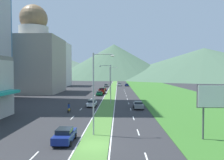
# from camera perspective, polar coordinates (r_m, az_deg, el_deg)

# --- Properties ---
(ground_plane) EXTENTS (600.00, 600.00, 0.00)m
(ground_plane) POSITION_cam_1_polar(r_m,az_deg,el_deg) (23.69, -4.87, -16.74)
(ground_plane) COLOR #2D2D30
(grass_median) EXTENTS (3.20, 240.00, 0.06)m
(grass_median) POSITION_cam_1_polar(r_m,az_deg,el_deg) (82.66, -0.12, -3.14)
(grass_median) COLOR #518438
(grass_median) RESTS_ON ground_plane
(grass_verge_right) EXTENTS (24.00, 240.00, 0.06)m
(grass_verge_right) POSITION_cam_1_polar(r_m,az_deg,el_deg) (84.56, 13.99, -3.09)
(grass_verge_right) COLOR #387028
(grass_verge_right) RESTS_ON ground_plane
(lane_dash_left_2) EXTENTS (0.16, 2.80, 0.01)m
(lane_dash_left_2) POSITION_cam_1_polar(r_m,az_deg,el_deg) (21.92, -20.02, -18.44)
(lane_dash_left_2) COLOR silver
(lane_dash_left_2) RESTS_ON ground_plane
(lane_dash_left_3) EXTENTS (0.16, 2.80, 0.01)m
(lane_dash_left_3) POSITION_cam_1_polar(r_m,az_deg,el_deg) (29.50, -13.83, -12.96)
(lane_dash_left_3) COLOR silver
(lane_dash_left_3) RESTS_ON ground_plane
(lane_dash_left_4) EXTENTS (0.16, 2.80, 0.01)m
(lane_dash_left_4) POSITION_cam_1_polar(r_m,az_deg,el_deg) (37.43, -10.35, -9.69)
(lane_dash_left_4) COLOR silver
(lane_dash_left_4) RESTS_ON ground_plane
(lane_dash_left_5) EXTENTS (0.16, 2.80, 0.01)m
(lane_dash_left_5) POSITION_cam_1_polar(r_m,az_deg,el_deg) (45.53, -8.13, -7.56)
(lane_dash_left_5) COLOR silver
(lane_dash_left_5) RESTS_ON ground_plane
(lane_dash_left_6) EXTENTS (0.16, 2.80, 0.01)m
(lane_dash_left_6) POSITION_cam_1_polar(r_m,az_deg,el_deg) (53.71, -6.60, -6.06)
(lane_dash_left_6) COLOR silver
(lane_dash_left_6) RESTS_ON ground_plane
(lane_dash_left_7) EXTENTS (0.16, 2.80, 0.01)m
(lane_dash_left_7) POSITION_cam_1_polar(r_m,az_deg,el_deg) (61.95, -5.48, -4.96)
(lane_dash_left_7) COLOR silver
(lane_dash_left_7) RESTS_ON ground_plane
(lane_dash_left_8) EXTENTS (0.16, 2.80, 0.01)m
(lane_dash_left_8) POSITION_cam_1_polar(r_m,az_deg,el_deg) (70.23, -4.62, -4.11)
(lane_dash_left_8) COLOR silver
(lane_dash_left_8) RESTS_ON ground_plane
(lane_dash_left_9) EXTENTS (0.16, 2.80, 0.01)m
(lane_dash_left_9) POSITION_cam_1_polar(r_m,az_deg,el_deg) (78.53, -3.95, -3.45)
(lane_dash_left_9) COLOR silver
(lane_dash_left_9) RESTS_ON ground_plane
(lane_dash_left_10) EXTENTS (0.16, 2.80, 0.01)m
(lane_dash_left_10) POSITION_cam_1_polar(r_m,az_deg,el_deg) (86.84, -3.41, -2.91)
(lane_dash_left_10) COLOR silver
(lane_dash_left_10) RESTS_ON ground_plane
(lane_dash_left_11) EXTENTS (0.16, 2.80, 0.01)m
(lane_dash_left_11) POSITION_cam_1_polar(r_m,az_deg,el_deg) (95.17, -2.96, -2.46)
(lane_dash_left_11) COLOR silver
(lane_dash_left_11) RESTS_ON ground_plane
(lane_dash_right_2) EXTENTS (0.16, 2.80, 0.01)m
(lane_dash_right_2) POSITION_cam_1_polar(r_m,az_deg,el_deg) (20.69, 9.09, -19.62)
(lane_dash_right_2) COLOR silver
(lane_dash_right_2) RESTS_ON ground_plane
(lane_dash_right_3) EXTENTS (0.16, 2.80, 0.01)m
(lane_dash_right_3) POSITION_cam_1_polar(r_m,az_deg,el_deg) (28.60, 6.86, -13.40)
(lane_dash_right_3) COLOR silver
(lane_dash_right_3) RESTS_ON ground_plane
(lane_dash_right_4) EXTENTS (0.16, 2.80, 0.01)m
(lane_dash_right_4) POSITION_cam_1_polar(r_m,az_deg,el_deg) (36.72, 5.66, -9.90)
(lane_dash_right_4) COLOR silver
(lane_dash_right_4) RESTS_ON ground_plane
(lane_dash_right_5) EXTENTS (0.16, 2.80, 0.01)m
(lane_dash_right_5) POSITION_cam_1_polar(r_m,az_deg,el_deg) (44.95, 4.91, -7.67)
(lane_dash_right_5) COLOR silver
(lane_dash_right_5) RESTS_ON ground_plane
(lane_dash_right_6) EXTENTS (0.16, 2.80, 0.01)m
(lane_dash_right_6) POSITION_cam_1_polar(r_m,az_deg,el_deg) (53.22, 4.40, -6.13)
(lane_dash_right_6) COLOR silver
(lane_dash_right_6) RESTS_ON ground_plane
(lane_dash_right_7) EXTENTS (0.16, 2.80, 0.01)m
(lane_dash_right_7) POSITION_cam_1_polar(r_m,az_deg,el_deg) (61.53, 4.03, -5.00)
(lane_dash_right_7) COLOR silver
(lane_dash_right_7) RESTS_ON ground_plane
(lane_dash_right_8) EXTENTS (0.16, 2.80, 0.01)m
(lane_dash_right_8) POSITION_cam_1_polar(r_m,az_deg,el_deg) (69.85, 3.74, -4.14)
(lane_dash_right_8) COLOR silver
(lane_dash_right_8) RESTS_ON ground_plane
(lane_dash_right_9) EXTENTS (0.16, 2.80, 0.01)m
(lane_dash_right_9) POSITION_cam_1_polar(r_m,az_deg,el_deg) (78.19, 3.52, -3.47)
(lane_dash_right_9) COLOR silver
(lane_dash_right_9) RESTS_ON ground_plane
(lane_dash_right_10) EXTENTS (0.16, 2.80, 0.01)m
(lane_dash_right_10) POSITION_cam_1_polar(r_m,az_deg,el_deg) (86.54, 3.34, -2.92)
(lane_dash_right_10) COLOR silver
(lane_dash_right_10) RESTS_ON ground_plane
(lane_dash_right_11) EXTENTS (0.16, 2.80, 0.01)m
(lane_dash_right_11) POSITION_cam_1_polar(r_m,az_deg,el_deg) (94.90, 3.19, -2.48)
(lane_dash_right_11) COLOR silver
(lane_dash_right_11) RESTS_ON ground_plane
(edge_line_median_left) EXTENTS (0.16, 240.00, 0.01)m
(edge_line_median_left) POSITION_cam_1_polar(r_m,az_deg,el_deg) (82.74, -1.33, -3.16)
(edge_line_median_left) COLOR silver
(edge_line_median_left) RESTS_ON ground_plane
(edge_line_median_right) EXTENTS (0.16, 240.00, 0.01)m
(edge_line_median_right) POSITION_cam_1_polar(r_m,az_deg,el_deg) (82.63, 1.09, -3.16)
(edge_line_median_right) COLOR silver
(edge_line_median_right) RESTS_ON ground_plane
(domed_building) EXTENTS (19.01, 19.01, 32.19)m
(domed_building) POSITION_cam_1_polar(r_m,az_deg,el_deg) (85.64, -19.68, 5.37)
(domed_building) COLOR #9E9384
(domed_building) RESTS_ON ground_plane
(midrise_colored) EXTENTS (16.37, 16.37, 23.00)m
(midrise_colored) POSITION_cam_1_polar(r_m,az_deg,el_deg) (121.99, -15.09, 3.89)
(midrise_colored) COLOR silver
(midrise_colored) RESTS_ON ground_plane
(hill_far_left) EXTENTS (181.62, 181.62, 31.89)m
(hill_far_left) POSITION_cam_1_polar(r_m,az_deg,el_deg) (314.84, -14.67, 3.60)
(hill_far_left) COLOR #516B56
(hill_far_left) RESTS_ON ground_plane
(hill_far_center) EXTENTS (134.46, 134.46, 38.44)m
(hill_far_center) POSITION_cam_1_polar(r_m,az_deg,el_deg) (244.73, 0.52, 4.87)
(hill_far_center) COLOR #47664C
(hill_far_center) RESTS_ON ground_plane
(hill_far_right) EXTENTS (222.69, 222.69, 33.86)m
(hill_far_right) POSITION_cam_1_polar(r_m,az_deg,el_deg) (261.23, 22.92, 4.02)
(hill_far_right) COLOR #47664C
(hill_far_right) RESTS_ON ground_plane
(street_lamp_near) EXTENTS (2.67, 0.39, 9.93)m
(street_lamp_near) POSITION_cam_1_polar(r_m,az_deg,el_deg) (26.17, -4.31, -2.29)
(street_lamp_near) COLOR #99999E
(street_lamp_near) RESTS_ON ground_plane
(street_lamp_mid) EXTENTS (2.93, 0.32, 9.31)m
(street_lamp_mid) POSITION_cam_1_polar(r_m,az_deg,el_deg) (52.45, -0.68, -0.37)
(street_lamp_mid) COLOR #99999E
(street_lamp_mid) RESTS_ON ground_plane
(street_lamp_far) EXTENTS (2.96, 0.28, 9.45)m
(street_lamp_far) POSITION_cam_1_polar(r_m,az_deg,el_deg) (78.83, -0.36, 0.53)
(street_lamp_far) COLOR #99999E
(street_lamp_far) RESTS_ON ground_plane
(billboard_roadside) EXTENTS (4.61, 0.28, 6.27)m
(billboard_roadside) POSITION_cam_1_polar(r_m,az_deg,el_deg) (27.12, 25.93, -4.49)
(billboard_roadside) COLOR #4C4C51
(billboard_roadside) RESTS_ON ground_plane
(car_0) EXTENTS (2.03, 4.02, 1.40)m
(car_0) POSITION_cam_1_polar(r_m,az_deg,el_deg) (116.17, 3.87, -1.27)
(car_0) COLOR navy
(car_0) RESTS_ON ground_plane
(car_1) EXTENTS (1.97, 4.49, 1.46)m
(car_1) POSITION_cam_1_polar(r_m,az_deg,el_deg) (45.97, 6.88, -6.50)
(car_1) COLOR slate
(car_1) RESTS_ON ground_plane
(car_2) EXTENTS (1.94, 4.02, 1.51)m
(car_2) POSITION_cam_1_polar(r_m,az_deg,el_deg) (48.32, -5.26, -6.06)
(car_2) COLOR silver
(car_2) RESTS_ON ground_plane
(car_3) EXTENTS (1.98, 4.27, 1.46)m
(car_3) POSITION_cam_1_polar(r_m,az_deg,el_deg) (70.38, -3.31, -3.49)
(car_3) COLOR #0C5128
(car_3) RESTS_ON ground_plane
(car_4) EXTENTS (1.92, 4.79, 1.43)m
(car_4) POSITION_cam_1_polar(r_m,az_deg,el_deg) (88.42, -2.14, -2.34)
(car_4) COLOR maroon
(car_4) RESTS_ON ground_plane
(car_5) EXTENTS (2.01, 4.35, 1.55)m
(car_5) POSITION_cam_1_polar(r_m,az_deg,el_deg) (110.11, -1.51, -1.42)
(car_5) COLOR slate
(car_5) RESTS_ON ground_plane
(car_6) EXTENTS (1.96, 4.32, 1.60)m
(car_6) POSITION_cam_1_polar(r_m,az_deg,el_deg) (24.84, -12.27, -13.93)
(car_6) COLOR navy
(car_6) RESTS_ON ground_plane
(car_8) EXTENTS (1.91, 4.13, 1.50)m
(car_8) POSITION_cam_1_polar(r_m,az_deg,el_deg) (118.60, 1.98, -1.18)
(car_8) COLOR silver
(car_8) RESTS_ON ground_plane
(pickup_truck_0) EXTENTS (2.18, 5.40, 2.00)m
(pickup_truck_0) POSITION_cam_1_polar(r_m,az_deg,el_deg) (76.51, -2.68, -2.86)
(pickup_truck_0) COLOR maroon
(pickup_truck_0) RESTS_ON ground_plane
(motorcycle_rider) EXTENTS (0.36, 2.00, 1.80)m
(motorcycle_rider) POSITION_cam_1_polar(r_m,az_deg,el_deg) (42.28, -11.20, -7.31)
(motorcycle_rider) COLOR black
(motorcycle_rider) RESTS_ON ground_plane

